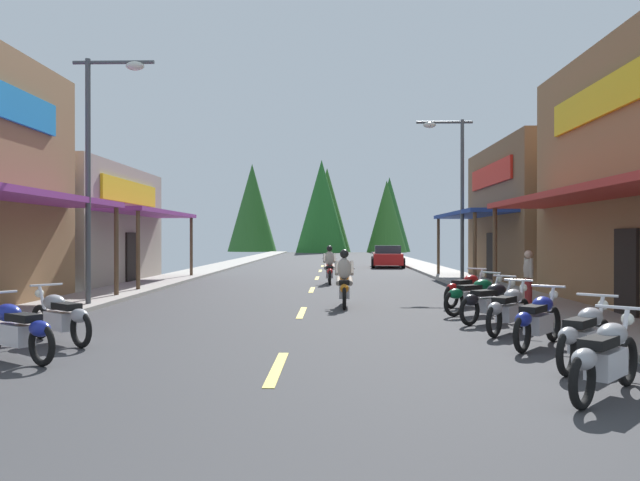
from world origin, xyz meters
The scene contains 22 objects.
ground centered at (0.00, 32.69, -0.05)m, with size 10.78×95.39×0.10m, color #38383A.
sidewalk_left centered at (-6.46, 32.69, 0.06)m, with size 2.14×95.39×0.12m, color #9E9991.
sidewalk_right centered at (6.46, 32.69, 0.06)m, with size 2.14×95.39×0.12m, color #9E9991.
centerline_dashes centered at (0.00, 37.26, 0.01)m, with size 0.16×71.90×0.01m.
storefront_left_far centered at (-11.13, 24.09, 2.40)m, with size 9.08×9.33×4.79m.
storefront_right_far centered at (10.70, 25.74, 2.93)m, with size 8.20×9.39×5.85m.
streetlamp_left centered at (-5.47, 15.37, 4.32)m, with size 2.19×0.30×6.69m.
streetlamp_right centered at (5.46, 23.26, 4.21)m, with size 2.19×0.30×6.49m.
motorcycle_parked_right_0 centered at (4.02, 6.14, 0.49)m, with size 1.50×1.67×1.04m.
motorcycle_parked_right_1 centered at (4.45, 7.82, 0.49)m, with size 1.45×1.71×1.04m.
motorcycle_parked_right_2 centered at (4.33, 9.56, 0.49)m, with size 1.38×1.76×1.04m.
motorcycle_parked_right_3 centered at (4.26, 11.14, 0.49)m, with size 1.36×1.78×1.04m.
motorcycle_parked_right_4 centered at (4.27, 12.64, 0.49)m, with size 1.71×1.45×1.04m.
motorcycle_parked_right_5 centered at (4.28, 14.11, 0.49)m, with size 1.85×1.24×1.04m.
motorcycle_parked_right_6 centered at (4.44, 15.99, 0.49)m, with size 1.57×1.60×1.04m.
motorcycle_parked_left_1 centered at (-4.06, 8.17, 0.49)m, with size 1.82×1.30×1.04m.
motorcycle_parked_left_2 centered at (-4.06, 9.75, 0.49)m, with size 1.72×1.44×1.04m.
rider_cruising_lead centered at (1.09, 15.82, 0.66)m, with size 0.60×2.14×1.57m.
rider_cruising_trailing centered at (0.61, 24.35, 0.66)m, with size 0.60×2.14×1.57m.
pedestrian_browsing centered at (6.02, 15.63, 0.89)m, with size 0.27×0.57×1.55m.
parked_car_curbside centered at (4.19, 38.88, 0.69)m, with size 2.24×4.39×1.40m.
treeline_backdrop centered at (-0.92, 82.11, 5.50)m, with size 25.01×12.74×12.11m.
Camera 1 is at (0.84, -1.34, 1.89)m, focal length 35.32 mm.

